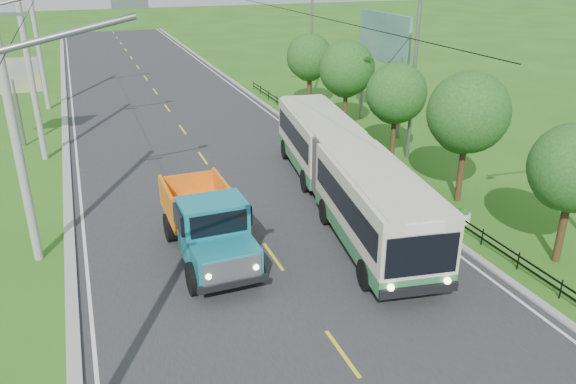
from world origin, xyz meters
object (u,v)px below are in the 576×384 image
tree_third (467,116)px  planter_far (315,121)px  planter_mid (373,158)px  streetlight_mid (412,71)px  planter_near (463,216)px  bus (344,167)px  tree_fifth (346,71)px  pole_far (37,39)px  pole_mid (30,68)px  dump_truck (207,221)px  tree_back (309,59)px  streetlight_far (310,38)px  pole_near (15,128)px  billboard_left (13,82)px  tree_fourth (396,96)px  tree_second (572,171)px  billboard_right (383,45)px

tree_third → planter_far: bearing=95.2°
planter_mid → streetlight_mid: bearing=0.0°
planter_near → bus: size_ratio=0.04×
tree_fifth → planter_far: bearing=124.0°
pole_far → planter_mid: bearing=-48.4°
pole_mid → bus: 17.61m
planter_mid → dump_truck: dump_truck is taller
pole_mid → tree_back: pole_mid is taller
tree_fifth → bus: 12.30m
streetlight_far → pole_near: bearing=-134.9°
planter_far → streetlight_far: bearing=71.2°
pole_mid → tree_back: size_ratio=1.82×
pole_near → planter_far: pole_near is taller
pole_near → planter_mid: (16.86, 5.00, -4.81)m
planter_near → billboard_left: billboard_left is taller
pole_far → tree_fifth: (18.12, -12.86, -1.24)m
pole_near → tree_fifth: bearing=31.6°
tree_fifth → planter_mid: size_ratio=8.66×
tree_fifth → planter_mid: tree_fifth is taller
pole_mid → dump_truck: size_ratio=1.55×
tree_fifth → billboard_left: bearing=168.7°
tree_fourth → tree_fifth: bearing=90.0°
planter_near → planter_mid: bearing=90.0°
planter_far → tree_third: bearing=-84.8°
streetlight_mid → planter_far: (-2.04, 8.00, -4.62)m
tree_second → tree_fourth: size_ratio=0.98×
tree_fourth → dump_truck: bearing=-148.9°
tree_second → tree_third: (0.00, 6.00, 0.47)m
planter_far → dump_truck: (-10.86, -15.16, 1.24)m
tree_third → planter_near: tree_third is taller
tree_fourth → streetlight_mid: bearing=-10.1°
billboard_right → dump_truck: billboard_right is taller
billboard_left → billboard_right: billboard_right is taller
streetlight_mid → tree_back: bearing=93.7°
streetlight_far → dump_truck: size_ratio=1.40×
planter_near → tree_back: bearing=86.4°
pole_near → tree_third: (18.12, -0.86, -1.11)m
pole_near → streetlight_mid: bearing=14.8°
tree_fifth → pole_mid: bearing=177.3°
planter_mid → billboard_left: (-18.10, 10.00, 3.58)m
tree_third → pole_far: bearing=126.1°
planter_near → billboard_left: size_ratio=0.13×
tree_third → bus: bearing=168.4°
planter_near → planter_mid: (0.00, 8.00, 0.00)m
pole_near → tree_back: (18.12, 17.14, -1.44)m
tree_back → streetlight_mid: streetlight_mid is taller
tree_fourth → streetlight_mid: size_ratio=0.60×
streetlight_mid → dump_truck: 15.13m
pole_near → bus: pole_near is taller
tree_second → planter_near: bearing=108.0°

